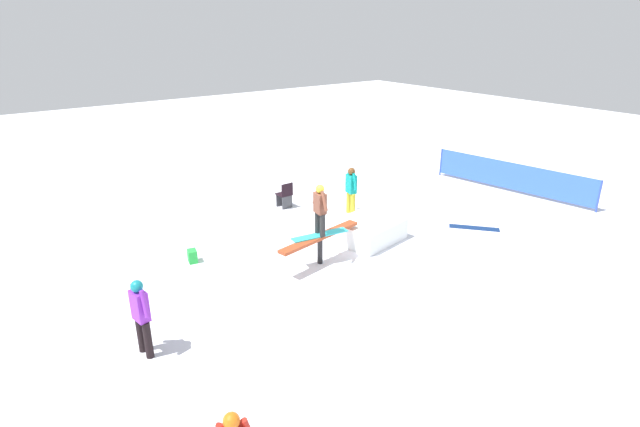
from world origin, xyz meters
name	(u,v)px	position (x,y,z in m)	size (l,w,h in m)	color
ground_plane	(320,263)	(0.00, 0.00, 0.00)	(60.00, 60.00, 0.00)	white
rail_feature	(320,239)	(0.00, 0.00, 0.68)	(2.70, 0.74, 0.79)	black
snow_kicker_ramp	(368,230)	(-2.00, -0.35, 0.30)	(1.80, 1.50, 0.61)	white
main_rider_on_rail	(320,211)	(0.00, 0.00, 1.46)	(1.56, 0.73, 1.36)	#2DC3CE
bystander_teal	(351,188)	(-2.93, -2.25, 0.88)	(0.29, 0.72, 1.56)	gold
bystander_purple	(141,314)	(4.92, 1.06, 0.89)	(0.27, 0.64, 1.58)	black
loose_snowboard_navy	(474,228)	(-5.17, 0.95, 0.01)	(1.48, 0.28, 0.02)	navy
folding_chair	(285,196)	(-1.53, -4.03, 0.41)	(0.45, 0.45, 0.88)	#3F3F44
backpack_on_snow	(192,256)	(2.64, -2.05, 0.17)	(0.30, 0.22, 0.34)	green
safety_fence	(512,176)	(-9.09, -0.44, 0.60)	(0.92, 5.96, 1.10)	blue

